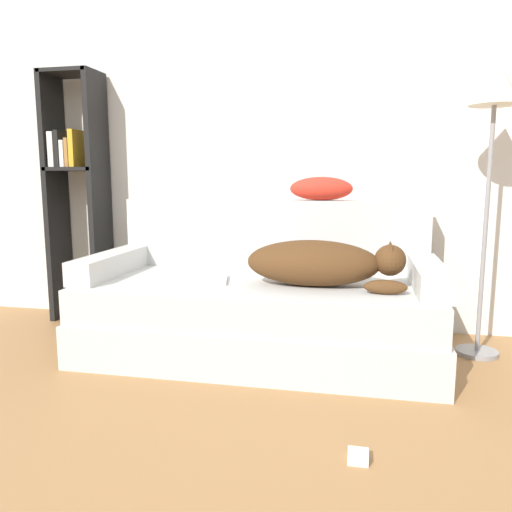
% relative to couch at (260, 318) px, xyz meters
% --- Properties ---
extents(wall_back, '(7.10, 0.06, 2.70)m').
position_rel_couch_xyz_m(wall_back, '(-0.07, 0.63, 1.15)').
color(wall_back, silver).
rests_on(wall_back, ground_plane).
extents(couch, '(1.89, 0.94, 0.41)m').
position_rel_couch_xyz_m(couch, '(0.00, 0.00, 0.00)').
color(couch, silver).
rests_on(couch, ground_plane).
extents(couch_backrest, '(1.85, 0.15, 0.42)m').
position_rel_couch_xyz_m(couch_backrest, '(0.00, 0.40, 0.42)').
color(couch_backrest, silver).
rests_on(couch_backrest, couch).
extents(couch_arm_left, '(0.15, 0.75, 0.13)m').
position_rel_couch_xyz_m(couch_arm_left, '(-0.87, -0.01, 0.27)').
color(couch_arm_left, silver).
rests_on(couch_arm_left, couch).
extents(couch_arm_right, '(0.15, 0.75, 0.13)m').
position_rel_couch_xyz_m(couch_arm_right, '(0.87, -0.01, 0.27)').
color(couch_arm_right, silver).
rests_on(couch_arm_right, couch).
extents(dog, '(0.81, 0.30, 0.24)m').
position_rel_couch_xyz_m(dog, '(0.33, -0.08, 0.33)').
color(dog, '#513319').
rests_on(dog, couch).
extents(laptop, '(0.35, 0.31, 0.02)m').
position_rel_couch_xyz_m(laptop, '(-0.32, -0.09, 0.22)').
color(laptop, silver).
rests_on(laptop, couch).
extents(throw_pillow, '(0.37, 0.17, 0.14)m').
position_rel_couch_xyz_m(throw_pillow, '(0.29, 0.39, 0.70)').
color(throw_pillow, red).
rests_on(throw_pillow, couch_backrest).
extents(bookshelf, '(0.36, 0.26, 1.65)m').
position_rel_couch_xyz_m(bookshelf, '(-1.35, 0.44, 0.73)').
color(bookshelf, black).
rests_on(bookshelf, ground_plane).
extents(floor_lamp, '(0.26, 0.26, 1.57)m').
position_rel_couch_xyz_m(floor_lamp, '(1.18, 0.22, 1.11)').
color(floor_lamp, gray).
rests_on(floor_lamp, ground_plane).
extents(power_adapter, '(0.07, 0.07, 0.04)m').
position_rel_couch_xyz_m(power_adapter, '(0.55, -0.99, -0.18)').
color(power_adapter, white).
rests_on(power_adapter, ground_plane).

